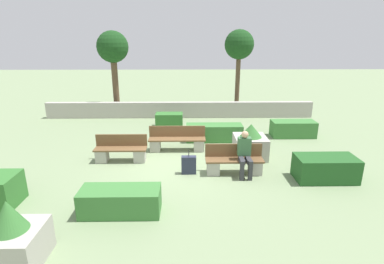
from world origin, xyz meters
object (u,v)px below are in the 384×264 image
object	(u,v)px
planter_corner_left	(250,143)
suitcase	(189,165)
tree_leftmost	(113,50)
bench_right_side	(177,141)
bench_left_side	(121,152)
planter_corner_right	(13,239)
bench_front	(234,163)
person_seated_man	(245,152)
tree_center_left	(239,46)

from	to	relation	value
planter_corner_left	suitcase	world-z (taller)	planter_corner_left
tree_leftmost	bench_right_side	bearing A→B (deg)	-58.67
bench_left_side	planter_corner_right	xyz separation A→B (m)	(-0.91, -4.68, 0.17)
bench_front	suitcase	distance (m)	1.36
bench_front	person_seated_man	bearing A→B (deg)	-26.83
bench_front	bench_left_side	xyz separation A→B (m)	(-3.58, 0.99, -0.00)
bench_front	planter_corner_left	distance (m)	1.46
bench_front	planter_corner_left	bearing A→B (deg)	59.82
tree_leftmost	bench_front	bearing A→B (deg)	-55.54
person_seated_man	planter_corner_right	xyz separation A→B (m)	(-4.76, -3.56, -0.24)
bench_right_side	tree_center_left	world-z (taller)	tree_center_left
bench_left_side	person_seated_man	size ratio (longest dim) A/B	1.27
tree_center_left	person_seated_man	bearing A→B (deg)	-97.42
tree_center_left	planter_corner_left	bearing A→B (deg)	-95.14
bench_right_side	planter_corner_right	distance (m)	6.27
bench_right_side	suitcase	distance (m)	2.00
suitcase	tree_leftmost	xyz separation A→B (m)	(-3.80, 7.52, 3.05)
planter_corner_left	tree_leftmost	world-z (taller)	tree_leftmost
bench_right_side	planter_corner_right	xyz separation A→B (m)	(-2.72, -5.64, 0.15)
person_seated_man	tree_center_left	xyz separation A→B (m)	(1.06, 8.14, 2.73)
planter_corner_right	tree_leftmost	world-z (taller)	tree_leftmost
bench_left_side	tree_center_left	world-z (taller)	tree_center_left
bench_front	tree_center_left	distance (m)	8.70
bench_front	bench_right_side	bearing A→B (deg)	132.23
suitcase	bench_right_side	bearing A→B (deg)	101.80
bench_front	planter_corner_right	size ratio (longest dim) A/B	1.37
bench_front	tree_center_left	size ratio (longest dim) A/B	0.40
bench_right_side	bench_front	bearing A→B (deg)	-49.01
bench_left_side	person_seated_man	bearing A→B (deg)	-18.75
person_seated_man	planter_corner_right	distance (m)	5.95
planter_corner_right	tree_leftmost	distance (m)	11.58
bench_front	suitcase	bearing A→B (deg)	-179.36
person_seated_man	suitcase	xyz separation A→B (m)	(-1.63, 0.12, -0.46)
bench_left_side	suitcase	world-z (taller)	bench_left_side
planter_corner_right	suitcase	xyz separation A→B (m)	(3.13, 3.68, -0.22)
bench_left_side	tree_center_left	size ratio (longest dim) A/B	0.39
bench_left_side	suitcase	xyz separation A→B (m)	(2.23, -1.00, -0.05)
bench_front	suitcase	xyz separation A→B (m)	(-1.36, -0.02, -0.05)
bench_front	bench_left_side	distance (m)	3.72
bench_left_side	person_seated_man	distance (m)	4.04
bench_right_side	tree_leftmost	distance (m)	7.17
person_seated_man	tree_center_left	bearing A→B (deg)	82.58
bench_right_side	planter_corner_left	size ratio (longest dim) A/B	1.73
planter_corner_right	suitcase	world-z (taller)	planter_corner_right
bench_right_side	person_seated_man	world-z (taller)	person_seated_man
bench_left_side	suitcase	bearing A→B (deg)	-26.70
bench_front	tree_leftmost	world-z (taller)	tree_leftmost
tree_center_left	tree_leftmost	bearing A→B (deg)	-175.66
person_seated_man	suitcase	world-z (taller)	person_seated_man
bench_front	tree_leftmost	size ratio (longest dim) A/B	0.40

